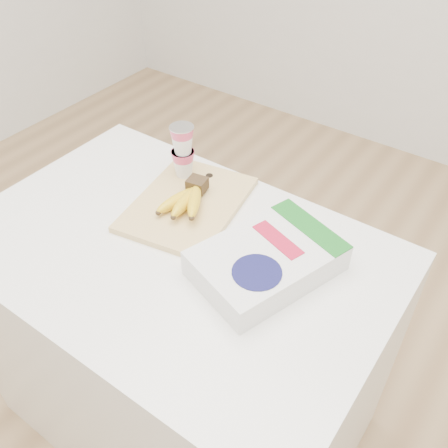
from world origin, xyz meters
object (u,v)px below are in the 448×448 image
object	(u,v)px
bananas	(187,199)
cereal_box	(267,260)
cutting_board	(188,204)
yogurt_stack	(183,150)
table	(182,344)

from	to	relation	value
bananas	cereal_box	xyz separation A→B (m)	(0.28, -0.07, -0.01)
cutting_board	cereal_box	bearing A→B (deg)	-25.60
cutting_board	yogurt_stack	xyz separation A→B (m)	(-0.08, 0.09, 0.09)
table	bananas	size ratio (longest dim) A/B	6.00
cutting_board	yogurt_stack	distance (m)	0.15
cereal_box	cutting_board	bearing A→B (deg)	-177.03
cutting_board	cereal_box	xyz separation A→B (m)	(0.29, -0.08, 0.03)
yogurt_stack	cereal_box	xyz separation A→B (m)	(0.37, -0.16, -0.07)
bananas	table	bearing A→B (deg)	-65.77
yogurt_stack	cereal_box	distance (m)	0.41
bananas	yogurt_stack	xyz separation A→B (m)	(-0.09, 0.10, 0.06)
cutting_board	cereal_box	world-z (taller)	cereal_box
yogurt_stack	cereal_box	size ratio (longest dim) A/B	0.42
table	cereal_box	bearing A→B (deg)	15.77
cutting_board	bananas	world-z (taller)	bananas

